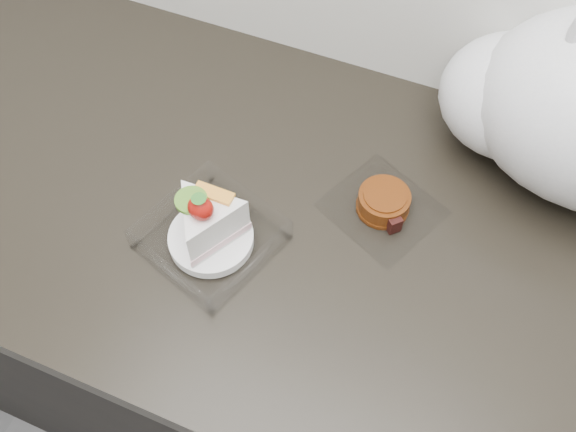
{
  "coord_description": "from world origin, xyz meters",
  "views": [
    {
      "loc": [
        0.15,
        1.23,
        1.65
      ],
      "look_at": [
        -0.02,
        1.66,
        0.94
      ],
      "focal_mm": 40.0,
      "sensor_mm": 36.0,
      "label": 1
    }
  ],
  "objects": [
    {
      "name": "mooncake_wrap",
      "position": [
        0.09,
        1.75,
        0.91
      ],
      "size": [
        0.19,
        0.18,
        0.03
      ],
      "rotation": [
        0.0,
        0.0,
        -0.25
      ],
      "color": "white",
      "rests_on": "counter"
    },
    {
      "name": "counter",
      "position": [
        0.0,
        1.69,
        0.45
      ],
      "size": [
        2.04,
        0.64,
        0.9
      ],
      "color": "black",
      "rests_on": "ground"
    },
    {
      "name": "cake_tray",
      "position": [
        -0.11,
        1.6,
        0.93
      ],
      "size": [
        0.2,
        0.2,
        0.12
      ],
      "rotation": [
        0.0,
        0.0,
        -0.32
      ],
      "color": "white",
      "rests_on": "counter"
    }
  ]
}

